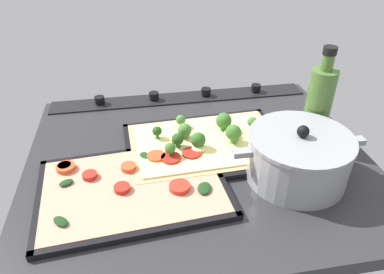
{
  "coord_description": "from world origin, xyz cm",
  "views": [
    {
      "loc": [
        12.72,
        64.47,
        48.79
      ],
      "look_at": [
        1.61,
        0.36,
        5.81
      ],
      "focal_mm": 33.72,
      "sensor_mm": 36.0,
      "label": 1
    }
  ],
  "objects_px": {
    "oil_bottle": "(318,107)",
    "cooking_pot": "(298,157)",
    "veggie_pizza_back": "(134,184)",
    "baking_tray_back": "(133,189)",
    "baking_tray_front": "(206,146)",
    "broccoli_pizza": "(208,141)"
  },
  "relations": [
    {
      "from": "oil_bottle",
      "to": "cooking_pot",
      "type": "bearing_deg",
      "value": 51.51
    },
    {
      "from": "veggie_pizza_back",
      "to": "baking_tray_back",
      "type": "bearing_deg",
      "value": 69.01
    },
    {
      "from": "baking_tray_front",
      "to": "cooking_pot",
      "type": "distance_m",
      "value": 0.22
    },
    {
      "from": "oil_bottle",
      "to": "baking_tray_front",
      "type": "bearing_deg",
      "value": -6.37
    },
    {
      "from": "baking_tray_front",
      "to": "oil_bottle",
      "type": "height_order",
      "value": "oil_bottle"
    },
    {
      "from": "veggie_pizza_back",
      "to": "cooking_pot",
      "type": "bearing_deg",
      "value": 176.55
    },
    {
      "from": "cooking_pot",
      "to": "oil_bottle",
      "type": "relative_size",
      "value": 1.16
    },
    {
      "from": "baking_tray_front",
      "to": "broccoli_pizza",
      "type": "xyz_separation_m",
      "value": [
        -0.01,
        0.0,
        0.02
      ]
    },
    {
      "from": "baking_tray_front",
      "to": "veggie_pizza_back",
      "type": "height_order",
      "value": "veggie_pizza_back"
    },
    {
      "from": "oil_bottle",
      "to": "veggie_pizza_back",
      "type": "bearing_deg",
      "value": 11.79
    },
    {
      "from": "cooking_pot",
      "to": "broccoli_pizza",
      "type": "bearing_deg",
      "value": -40.72
    },
    {
      "from": "broccoli_pizza",
      "to": "veggie_pizza_back",
      "type": "bearing_deg",
      "value": 33.06
    },
    {
      "from": "baking_tray_front",
      "to": "cooking_pot",
      "type": "xyz_separation_m",
      "value": [
        -0.16,
        0.14,
        0.05
      ]
    },
    {
      "from": "cooking_pot",
      "to": "baking_tray_front",
      "type": "bearing_deg",
      "value": -39.82
    },
    {
      "from": "baking_tray_back",
      "to": "veggie_pizza_back",
      "type": "distance_m",
      "value": 0.01
    },
    {
      "from": "baking_tray_back",
      "to": "veggie_pizza_back",
      "type": "xyz_separation_m",
      "value": [
        -0.0,
        -0.01,
        0.01
      ]
    },
    {
      "from": "baking_tray_back",
      "to": "cooking_pot",
      "type": "xyz_separation_m",
      "value": [
        -0.34,
        0.01,
        0.05
      ]
    },
    {
      "from": "baking_tray_front",
      "to": "veggie_pizza_back",
      "type": "relative_size",
      "value": 1.05
    },
    {
      "from": "broccoli_pizza",
      "to": "veggie_pizza_back",
      "type": "xyz_separation_m",
      "value": [
        0.18,
        0.11,
        -0.01
      ]
    },
    {
      "from": "broccoli_pizza",
      "to": "baking_tray_back",
      "type": "relative_size",
      "value": 0.92
    },
    {
      "from": "veggie_pizza_back",
      "to": "broccoli_pizza",
      "type": "bearing_deg",
      "value": -146.94
    },
    {
      "from": "broccoli_pizza",
      "to": "cooking_pot",
      "type": "relative_size",
      "value": 1.29
    }
  ]
}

